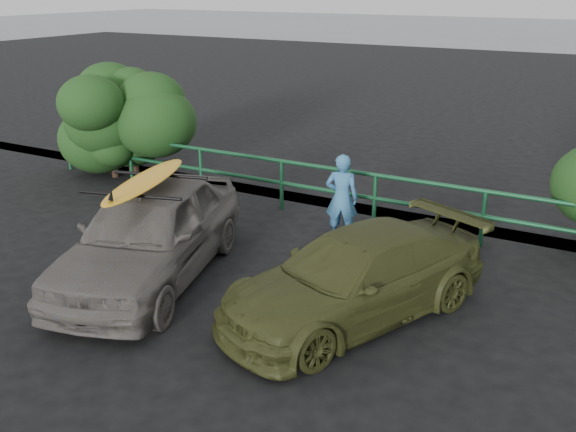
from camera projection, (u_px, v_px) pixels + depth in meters
name	position (u px, v px, depth m)	size (l,w,h in m)	color
ground	(159.00, 330.00, 8.49)	(80.00, 80.00, 0.00)	black
guardrail	(326.00, 192.00, 12.41)	(14.00, 0.08, 1.04)	#164D2B
shrub_left	(147.00, 130.00, 14.73)	(3.20, 2.40, 2.30)	#20471A
sedan	(150.00, 233.00, 9.75)	(1.76, 4.38, 1.49)	#605B56
olive_vehicle	(355.00, 277.00, 8.65)	(1.66, 4.07, 1.18)	#3E431D
man	(342.00, 198.00, 11.18)	(0.58, 0.38, 1.58)	teal
roof_rack	(146.00, 185.00, 9.48)	(1.55, 1.08, 0.05)	black
surfboard	(145.00, 181.00, 9.46)	(0.52, 2.50, 0.07)	#F3A619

